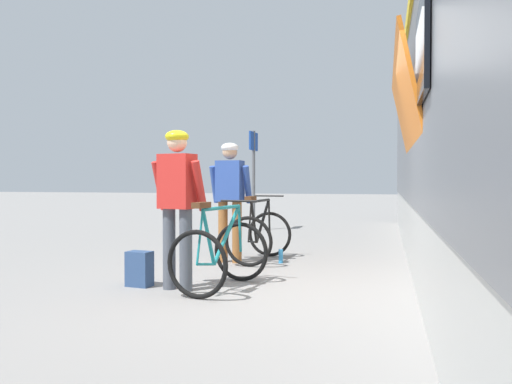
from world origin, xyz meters
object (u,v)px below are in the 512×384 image
at_px(cyclist_far_in_red, 177,195).
at_px(water_bottle_near_the_bikes, 281,256).
at_px(platform_sign_post, 254,163).
at_px(bicycle_near_black, 260,234).
at_px(bicycle_far_teal, 220,253).
at_px(backpack_on_platform, 139,269).
at_px(cyclist_near_in_blue, 230,191).

xyz_separation_m(cyclist_far_in_red, water_bottle_near_the_bikes, (0.74, 2.07, -0.95)).
distance_m(water_bottle_near_the_bikes, platform_sign_post, 5.15).
distance_m(cyclist_far_in_red, bicycle_near_black, 2.29).
relative_size(cyclist_far_in_red, bicycle_far_teal, 1.50).
height_order(backpack_on_platform, platform_sign_post, platform_sign_post).
relative_size(bicycle_far_teal, water_bottle_near_the_bikes, 5.80).
xyz_separation_m(cyclist_near_in_blue, water_bottle_near_the_bikes, (0.74, 0.11, -0.95)).
xyz_separation_m(bicycle_near_black, platform_sign_post, (-1.27, 4.55, 1.22)).
bearing_deg(bicycle_near_black, water_bottle_near_the_bikes, -15.20).
relative_size(bicycle_far_teal, platform_sign_post, 0.49).
bearing_deg(backpack_on_platform, water_bottle_near_the_bikes, 66.02).
relative_size(cyclist_near_in_blue, bicycle_near_black, 1.57).
bearing_deg(water_bottle_near_the_bikes, backpack_on_platform, -121.82).
bearing_deg(bicycle_far_teal, platform_sign_post, 101.37).
xyz_separation_m(cyclist_near_in_blue, backpack_on_platform, (-0.50, -1.89, -0.85)).
xyz_separation_m(cyclist_near_in_blue, cyclist_far_in_red, (0.00, -1.96, 0.00)).
bearing_deg(water_bottle_near_the_bikes, bicycle_near_black, 164.80).
distance_m(cyclist_far_in_red, bicycle_far_teal, 0.80).
bearing_deg(cyclist_near_in_blue, water_bottle_near_the_bikes, 8.05).
distance_m(cyclist_near_in_blue, bicycle_near_black, 0.79).
distance_m(bicycle_far_teal, platform_sign_post, 6.82).
height_order(cyclist_near_in_blue, bicycle_near_black, cyclist_near_in_blue).
bearing_deg(backpack_on_platform, cyclist_near_in_blue, 83.13).
bearing_deg(bicycle_far_teal, cyclist_far_in_red, -163.27).
bearing_deg(backpack_on_platform, cyclist_far_in_red, 0.05).
distance_m(cyclist_far_in_red, platform_sign_post, 6.80).
bearing_deg(bicycle_near_black, cyclist_far_in_red, -100.49).
relative_size(water_bottle_near_the_bikes, platform_sign_post, 0.08).
bearing_deg(bicycle_far_teal, water_bottle_near_the_bikes, 81.40).
height_order(cyclist_near_in_blue, water_bottle_near_the_bikes, cyclist_near_in_blue).
height_order(cyclist_near_in_blue, cyclist_far_in_red, same).
xyz_separation_m(cyclist_far_in_red, platform_sign_post, (-0.87, 6.71, 0.57)).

